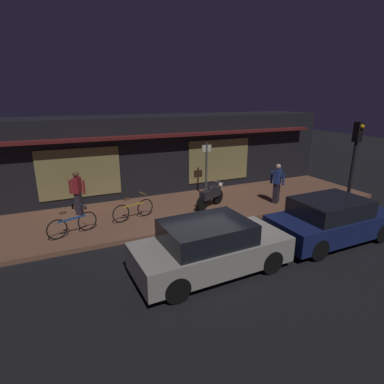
% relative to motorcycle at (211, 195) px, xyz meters
% --- Properties ---
extents(ground_plane, '(60.00, 60.00, 0.00)m').
position_rel_motorcycle_xyz_m(ground_plane, '(-1.50, -2.59, -0.65)').
color(ground_plane, black).
extents(sidewalk_slab, '(18.00, 4.00, 0.15)m').
position_rel_motorcycle_xyz_m(sidewalk_slab, '(-1.50, 0.41, -0.57)').
color(sidewalk_slab, brown).
rests_on(sidewalk_slab, ground_plane).
extents(storefront_building, '(18.00, 3.30, 3.60)m').
position_rel_motorcycle_xyz_m(storefront_building, '(-1.50, 3.80, 1.16)').
color(storefront_building, black).
rests_on(storefront_building, ground_plane).
extents(motorcycle, '(1.57, 0.93, 0.97)m').
position_rel_motorcycle_xyz_m(motorcycle, '(0.00, 0.00, 0.00)').
color(motorcycle, black).
rests_on(motorcycle, sidewalk_slab).
extents(bicycle_parked, '(1.58, 0.63, 0.91)m').
position_rel_motorcycle_xyz_m(bicycle_parked, '(-5.30, -0.52, -0.14)').
color(bicycle_parked, black).
rests_on(bicycle_parked, sidewalk_slab).
extents(bicycle_extra, '(1.61, 0.56, 0.91)m').
position_rel_motorcycle_xyz_m(bicycle_extra, '(-3.18, -0.00, -0.14)').
color(bicycle_extra, black).
rests_on(bicycle_extra, sidewalk_slab).
extents(person_photographer, '(0.58, 0.44, 1.67)m').
position_rel_motorcycle_xyz_m(person_photographer, '(-4.93, 1.36, 0.38)').
color(person_photographer, '#28232D').
rests_on(person_photographer, sidewalk_slab).
extents(person_bystander, '(0.44, 0.58, 1.67)m').
position_rel_motorcycle_xyz_m(person_bystander, '(2.75, -0.67, 0.38)').
color(person_bystander, '#28232D').
rests_on(person_bystander, sidewalk_slab).
extents(sign_post, '(0.44, 0.09, 2.40)m').
position_rel_motorcycle_xyz_m(sign_post, '(0.51, 1.42, 0.86)').
color(sign_post, '#47474C').
rests_on(sign_post, sidewalk_slab).
extents(traffic_light_pole, '(0.24, 0.33, 3.60)m').
position_rel_motorcycle_xyz_m(traffic_light_pole, '(4.31, -2.86, 1.83)').
color(traffic_light_pole, black).
rests_on(traffic_light_pole, ground_plane).
extents(parked_car_near, '(4.17, 1.94, 1.42)m').
position_rel_motorcycle_xyz_m(parked_car_near, '(-2.17, -4.10, 0.06)').
color(parked_car_near, black).
rests_on(parked_car_near, ground_plane).
extents(parked_car_far, '(4.12, 1.83, 1.42)m').
position_rel_motorcycle_xyz_m(parked_car_far, '(2.19, -4.02, 0.06)').
color(parked_car_far, black).
rests_on(parked_car_far, ground_plane).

